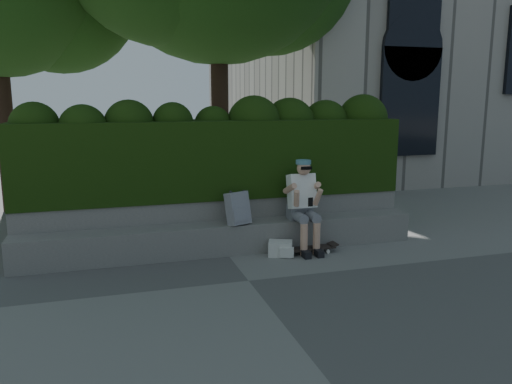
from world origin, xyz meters
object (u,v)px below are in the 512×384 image
object	(u,v)px
skateboard	(307,249)
backpack_ground	(280,248)
backpack_plaid	(238,208)
person	(303,201)

from	to	relation	value
skateboard	backpack_ground	size ratio (longest dim) A/B	2.49
skateboard	backpack_ground	world-z (taller)	backpack_ground
backpack_plaid	backpack_ground	xyz separation A→B (m)	(0.57, -0.29, -0.58)
person	backpack_plaid	bearing A→B (deg)	175.34
person	backpack_ground	distance (m)	0.80
skateboard	person	bearing A→B (deg)	86.24
skateboard	backpack_plaid	world-z (taller)	backpack_plaid
backpack_ground	skateboard	bearing A→B (deg)	20.58
person	backpack_ground	xyz separation A→B (m)	(-0.43, -0.21, -0.64)
backpack_plaid	person	bearing A→B (deg)	-27.19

